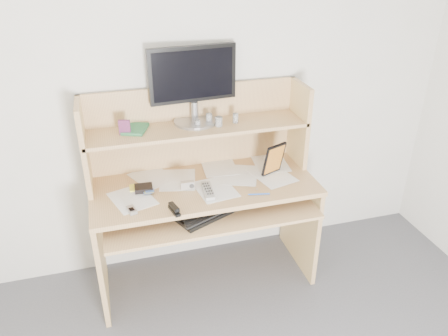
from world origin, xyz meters
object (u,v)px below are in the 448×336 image
object	(u,v)px
game_case	(274,159)
tv_remote	(208,191)
desk	(202,186)
keyboard	(214,209)
monitor	(193,82)

from	to	relation	value
game_case	tv_remote	bearing A→B (deg)	169.93
desk	keyboard	xyz separation A→B (m)	(0.02, -0.25, -0.03)
game_case	monitor	distance (m)	0.70
keyboard	monitor	xyz separation A→B (m)	(-0.02, 0.41, 0.67)
keyboard	monitor	bearing A→B (deg)	68.44
game_case	keyboard	bearing A→B (deg)	177.93
keyboard	tv_remote	size ratio (longest dim) A/B	2.56
monitor	keyboard	bearing A→B (deg)	-92.09
game_case	monitor	xyz separation A→B (m)	(-0.46, 0.24, 0.47)
desk	monitor	distance (m)	0.66
tv_remote	monitor	size ratio (longest dim) A/B	0.37
desk	game_case	size ratio (longest dim) A/B	6.49
keyboard	game_case	size ratio (longest dim) A/B	2.38
keyboard	game_case	distance (m)	0.51
desk	keyboard	world-z (taller)	desk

